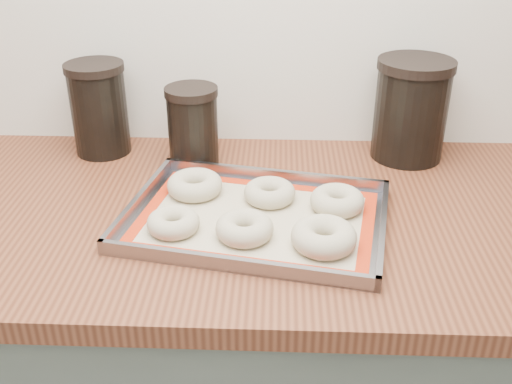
{
  "coord_description": "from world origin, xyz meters",
  "views": [
    {
      "loc": [
        0.11,
        0.7,
        1.46
      ],
      "look_at": [
        0.07,
        1.63,
        0.96
      ],
      "focal_mm": 42.0,
      "sensor_mm": 36.0,
      "label": 1
    }
  ],
  "objects_px": {
    "canister_left": "(99,108)",
    "canister_mid": "(193,126)",
    "bagel_front_left": "(173,222)",
    "bagel_front_mid": "(244,228)",
    "baking_tray": "(256,218)",
    "bagel_back_left": "(195,185)",
    "bagel_front_right": "(324,237)",
    "bagel_back_right": "(337,201)",
    "bagel_back_mid": "(270,193)",
    "canister_right": "(411,109)"
  },
  "relations": [
    {
      "from": "bagel_front_mid",
      "to": "canister_mid",
      "type": "relative_size",
      "value": 0.59
    },
    {
      "from": "bagel_front_left",
      "to": "bagel_back_mid",
      "type": "bearing_deg",
      "value": 34.91
    },
    {
      "from": "baking_tray",
      "to": "bagel_back_left",
      "type": "xyz_separation_m",
      "value": [
        -0.12,
        0.09,
        0.02
      ]
    },
    {
      "from": "canister_mid",
      "to": "canister_right",
      "type": "height_order",
      "value": "canister_right"
    },
    {
      "from": "canister_mid",
      "to": "bagel_back_mid",
      "type": "bearing_deg",
      "value": -45.75
    },
    {
      "from": "canister_mid",
      "to": "canister_right",
      "type": "relative_size",
      "value": 0.78
    },
    {
      "from": "baking_tray",
      "to": "bagel_back_right",
      "type": "relative_size",
      "value": 5.13
    },
    {
      "from": "bagel_back_mid",
      "to": "canister_mid",
      "type": "height_order",
      "value": "canister_mid"
    },
    {
      "from": "bagel_front_mid",
      "to": "bagel_back_mid",
      "type": "bearing_deg",
      "value": 72.95
    },
    {
      "from": "bagel_back_right",
      "to": "bagel_back_left",
      "type": "bearing_deg",
      "value": 169.19
    },
    {
      "from": "baking_tray",
      "to": "bagel_back_left",
      "type": "relative_size",
      "value": 4.79
    },
    {
      "from": "bagel_front_right",
      "to": "bagel_back_mid",
      "type": "distance_m",
      "value": 0.18
    },
    {
      "from": "bagel_front_mid",
      "to": "canister_left",
      "type": "distance_m",
      "value": 0.5
    },
    {
      "from": "bagel_front_left",
      "to": "bagel_back_mid",
      "type": "distance_m",
      "value": 0.2
    },
    {
      "from": "bagel_front_left",
      "to": "bagel_front_mid",
      "type": "xyz_separation_m",
      "value": [
        0.12,
        -0.02,
        0.0
      ]
    },
    {
      "from": "bagel_front_left",
      "to": "bagel_front_mid",
      "type": "relative_size",
      "value": 0.93
    },
    {
      "from": "bagel_front_right",
      "to": "canister_right",
      "type": "height_order",
      "value": "canister_right"
    },
    {
      "from": "bagel_front_mid",
      "to": "canister_mid",
      "type": "bearing_deg",
      "value": 112.59
    },
    {
      "from": "bagel_front_mid",
      "to": "canister_mid",
      "type": "height_order",
      "value": "canister_mid"
    },
    {
      "from": "bagel_front_right",
      "to": "bagel_back_mid",
      "type": "xyz_separation_m",
      "value": [
        -0.09,
        0.16,
        -0.0
      ]
    },
    {
      "from": "bagel_back_mid",
      "to": "canister_right",
      "type": "bearing_deg",
      "value": 37.06
    },
    {
      "from": "bagel_front_right",
      "to": "canister_right",
      "type": "bearing_deg",
      "value": 61.79
    },
    {
      "from": "canister_right",
      "to": "bagel_front_right",
      "type": "bearing_deg",
      "value": -118.21
    },
    {
      "from": "bagel_back_left",
      "to": "canister_left",
      "type": "xyz_separation_m",
      "value": [
        -0.23,
        0.2,
        0.08
      ]
    },
    {
      "from": "bagel_back_left",
      "to": "canister_left",
      "type": "relative_size",
      "value": 0.53
    },
    {
      "from": "bagel_back_left",
      "to": "bagel_back_right",
      "type": "bearing_deg",
      "value": -10.81
    },
    {
      "from": "bagel_back_mid",
      "to": "canister_mid",
      "type": "relative_size",
      "value": 0.58
    },
    {
      "from": "bagel_front_left",
      "to": "canister_mid",
      "type": "bearing_deg",
      "value": 90.13
    },
    {
      "from": "bagel_front_mid",
      "to": "bagel_back_left",
      "type": "xyz_separation_m",
      "value": [
        -0.11,
        0.15,
        0.0
      ]
    },
    {
      "from": "bagel_front_mid",
      "to": "canister_right",
      "type": "bearing_deg",
      "value": 46.51
    },
    {
      "from": "baking_tray",
      "to": "bagel_front_right",
      "type": "distance_m",
      "value": 0.15
    },
    {
      "from": "bagel_back_left",
      "to": "bagel_back_right",
      "type": "height_order",
      "value": "same"
    },
    {
      "from": "bagel_front_mid",
      "to": "bagel_back_left",
      "type": "distance_m",
      "value": 0.19
    },
    {
      "from": "bagel_back_mid",
      "to": "bagel_back_right",
      "type": "bearing_deg",
      "value": -12.88
    },
    {
      "from": "bagel_back_mid",
      "to": "canister_mid",
      "type": "bearing_deg",
      "value": 134.25
    },
    {
      "from": "baking_tray",
      "to": "canister_mid",
      "type": "xyz_separation_m",
      "value": [
        -0.14,
        0.24,
        0.08
      ]
    },
    {
      "from": "baking_tray",
      "to": "bagel_back_right",
      "type": "height_order",
      "value": "bagel_back_right"
    },
    {
      "from": "bagel_front_mid",
      "to": "bagel_back_right",
      "type": "xyz_separation_m",
      "value": [
        0.17,
        0.1,
        0.0
      ]
    },
    {
      "from": "bagel_front_mid",
      "to": "canister_right",
      "type": "relative_size",
      "value": 0.46
    },
    {
      "from": "bagel_front_left",
      "to": "canister_mid",
      "type": "distance_m",
      "value": 0.29
    },
    {
      "from": "bagel_back_left",
      "to": "canister_mid",
      "type": "distance_m",
      "value": 0.16
    },
    {
      "from": "bagel_front_left",
      "to": "canister_right",
      "type": "height_order",
      "value": "canister_right"
    },
    {
      "from": "bagel_front_mid",
      "to": "bagel_front_left",
      "type": "bearing_deg",
      "value": 172.64
    },
    {
      "from": "bagel_front_right",
      "to": "bagel_back_right",
      "type": "bearing_deg",
      "value": 75.77
    },
    {
      "from": "canister_left",
      "to": "canister_mid",
      "type": "height_order",
      "value": "canister_left"
    },
    {
      "from": "canister_right",
      "to": "bagel_back_left",
      "type": "bearing_deg",
      "value": -155.55
    },
    {
      "from": "bagel_back_mid",
      "to": "canister_mid",
      "type": "distance_m",
      "value": 0.25
    },
    {
      "from": "baking_tray",
      "to": "canister_mid",
      "type": "distance_m",
      "value": 0.29
    },
    {
      "from": "baking_tray",
      "to": "bagel_back_left",
      "type": "height_order",
      "value": "bagel_back_left"
    },
    {
      "from": "bagel_front_left",
      "to": "canister_mid",
      "type": "height_order",
      "value": "canister_mid"
    }
  ]
}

